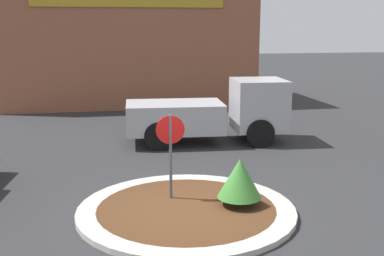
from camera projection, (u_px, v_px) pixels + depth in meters
The scene contains 6 objects.
ground_plane at pixel (186, 213), 10.98m from camera, with size 120.00×120.00×0.00m, color #2D2D30.
traffic_island at pixel (186, 210), 10.97m from camera, with size 4.97×4.97×0.13m.
stop_sign at pixel (170, 143), 11.29m from camera, with size 0.68×0.07×2.16m.
island_shrub at pixel (240, 178), 10.98m from camera, with size 1.02×1.02×1.10m.
utility_truck at pixel (214, 112), 17.42m from camera, with size 5.86×2.47×2.28m.
storefront_building at pixel (127, 45), 26.43m from camera, with size 13.25×6.07×6.31m.
Camera 1 is at (-1.84, -10.17, 4.19)m, focal length 45.00 mm.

